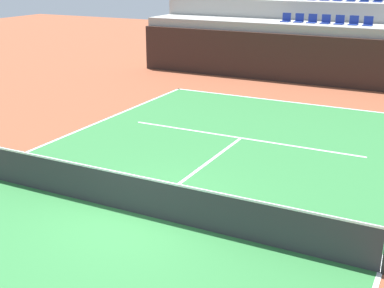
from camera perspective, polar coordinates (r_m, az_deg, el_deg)
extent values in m
plane|color=brown|center=(12.45, -5.86, -7.64)|extent=(80.00, 80.00, 0.00)
cube|color=#2D7238|center=(12.45, -5.86, -7.62)|extent=(11.00, 24.00, 0.01)
cube|color=white|center=(22.79, 10.67, 4.55)|extent=(11.00, 0.10, 0.00)
cube|color=white|center=(10.82, 19.89, -13.10)|extent=(0.10, 24.00, 0.00)
cube|color=white|center=(17.73, 5.39, 0.66)|extent=(8.26, 0.10, 0.00)
cube|color=white|center=(14.98, 0.78, -2.75)|extent=(0.10, 6.40, 0.00)
cube|color=black|center=(26.25, 13.37, 8.88)|extent=(19.14, 0.30, 2.37)
cube|color=#9E9E99|center=(27.51, 14.12, 9.74)|extent=(19.14, 2.40, 2.82)
cube|color=#9E9E99|center=(29.77, 15.31, 11.24)|extent=(19.14, 2.40, 3.78)
cube|color=navy|center=(27.87, 10.19, 13.08)|extent=(0.44, 0.44, 0.04)
cube|color=navy|center=(28.04, 10.34, 13.56)|extent=(0.44, 0.04, 0.40)
cube|color=navy|center=(27.67, 11.56, 12.96)|extent=(0.44, 0.44, 0.04)
cube|color=navy|center=(27.85, 11.71, 13.44)|extent=(0.44, 0.04, 0.40)
cube|color=navy|center=(27.50, 12.95, 12.83)|extent=(0.44, 0.44, 0.04)
cube|color=navy|center=(27.67, 13.10, 13.31)|extent=(0.44, 0.04, 0.40)
cube|color=navy|center=(27.34, 14.36, 12.69)|extent=(0.44, 0.44, 0.04)
cube|color=navy|center=(27.51, 14.50, 13.18)|extent=(0.44, 0.04, 0.40)
cube|color=navy|center=(27.19, 15.78, 12.54)|extent=(0.44, 0.44, 0.04)
cube|color=navy|center=(27.36, 15.91, 13.03)|extent=(0.44, 0.04, 0.40)
cube|color=navy|center=(27.06, 17.21, 12.38)|extent=(0.44, 0.44, 0.04)
cube|color=navy|center=(27.24, 17.34, 12.88)|extent=(0.44, 0.04, 0.40)
cube|color=navy|center=(26.95, 18.66, 12.22)|extent=(0.44, 0.44, 0.04)
cube|color=navy|center=(27.12, 18.78, 12.71)|extent=(0.44, 0.04, 0.40)
cube|color=navy|center=(29.91, 13.02, 15.13)|extent=(0.44, 0.44, 0.04)
cube|color=navy|center=(29.74, 14.32, 15.02)|extent=(0.44, 0.44, 0.04)
cube|color=navy|center=(29.60, 15.64, 14.89)|extent=(0.44, 0.44, 0.04)
cube|color=navy|center=(29.46, 16.97, 14.76)|extent=(0.44, 0.44, 0.04)
cube|color=navy|center=(29.34, 18.31, 14.62)|extent=(0.44, 0.44, 0.04)
cube|color=navy|center=(29.24, 19.66, 14.47)|extent=(0.44, 0.44, 0.04)
cube|color=#333338|center=(12.25, -5.93, -5.67)|extent=(10.90, 0.02, 0.92)
cube|color=white|center=(12.05, -6.01, -3.58)|extent=(10.90, 0.04, 0.05)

